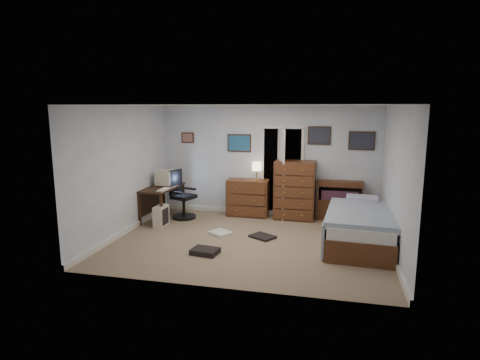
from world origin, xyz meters
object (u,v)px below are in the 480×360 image
computer_desk (159,194)px  tall_dresser (295,190)px  bed (360,226)px  low_dresser (248,198)px  office_chair (182,200)px

computer_desk → tall_dresser: tall_dresser is taller
tall_dresser → bed: size_ratio=0.57×
low_dresser → bed: bearing=-33.7°
office_chair → bed: size_ratio=0.48×
office_chair → bed: office_chair is taller
computer_desk → bed: 4.35m
bed → low_dresser: bearing=152.0°
computer_desk → low_dresser: low_dresser is taller
office_chair → bed: 3.91m
computer_desk → office_chair: size_ratio=1.18×
low_dresser → tall_dresser: (1.07, -0.02, 0.23)m
office_chair → low_dresser: bearing=38.4°
office_chair → computer_desk: bearing=-145.2°
low_dresser → computer_desk: bearing=-162.0°
office_chair → tall_dresser: size_ratio=0.83×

